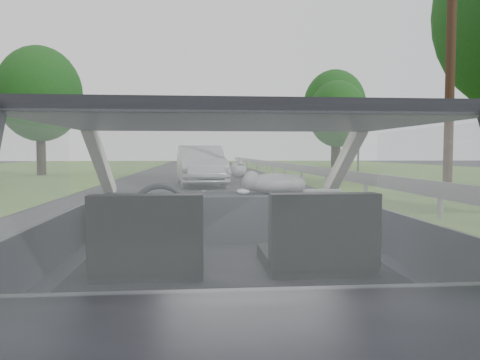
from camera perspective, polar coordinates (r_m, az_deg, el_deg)
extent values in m
cube|color=black|center=(2.53, -1.15, -9.16)|extent=(1.80, 4.00, 1.45)
cube|color=black|center=(3.13, -1.94, -4.44)|extent=(1.58, 0.45, 0.30)
cube|color=black|center=(2.23, -11.03, -6.91)|extent=(0.50, 0.72, 0.42)
cube|color=black|center=(2.29, 9.48, -6.62)|extent=(0.50, 0.72, 0.42)
torus|color=black|center=(2.83, -9.74, -3.88)|extent=(0.36, 0.36, 0.04)
ellipsoid|color=gray|center=(3.10, 4.24, -0.25)|extent=(0.54, 0.17, 0.24)
cube|color=#A1A1A1|center=(13.26, 14.61, 0.25)|extent=(0.05, 90.00, 0.32)
imported|color=#B5B7BA|center=(18.13, -4.85, 1.77)|extent=(2.27, 4.86, 1.55)
cube|color=#1A572E|center=(23.05, 14.22, 3.38)|extent=(0.21, 1.06, 2.64)
cylinder|color=#33231A|center=(14.70, 24.29, 13.54)|extent=(0.27, 0.27, 7.89)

